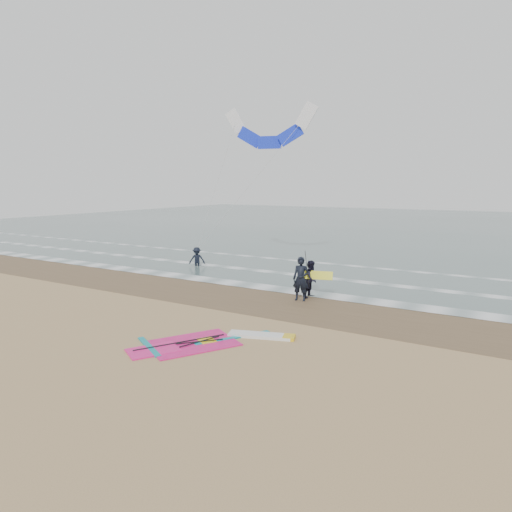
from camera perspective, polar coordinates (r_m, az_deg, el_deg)
The scene contains 11 objects.
ground at distance 15.87m, azimuth -7.33°, elevation -10.51°, with size 120.00×120.00×0.00m, color tan.
sea_water at distance 60.70m, azimuth 21.74°, elevation 3.36°, with size 120.00×80.00×0.02m, color #47605E.
wet_sand_band at distance 20.71m, azimuth 2.96°, elevation -5.78°, with size 120.00×5.00×0.01m, color brown.
foam_waterline at distance 24.62m, azimuth 7.77°, elevation -3.41°, with size 120.00×9.15×0.02m.
windsurf_rig at distance 15.70m, azimuth -5.60°, elevation -10.59°, with size 4.79×4.53×0.12m.
person_standing at distance 20.86m, azimuth 5.62°, elevation -2.86°, with size 0.74×0.48×2.02m, color black.
person_walking at distance 21.53m, azimuth 6.93°, elevation -2.87°, with size 0.86×0.67×1.76m, color black.
person_wading at distance 29.67m, azimuth -7.40°, elevation 0.23°, with size 1.04×0.60×1.60m, color black.
held_pole at distance 20.64m, azimuth 6.40°, elevation -1.66°, with size 0.17×0.86×1.82m.
carried_kiteboard at distance 21.24m, azimuth 7.82°, elevation -2.41°, with size 1.30×0.51×0.39m.
surf_kite at distance 29.26m, azimuth 1.67°, elevation 15.37°, with size 7.22×2.64×9.08m.
Camera 1 is at (9.27, -11.76, 5.27)m, focal length 32.00 mm.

